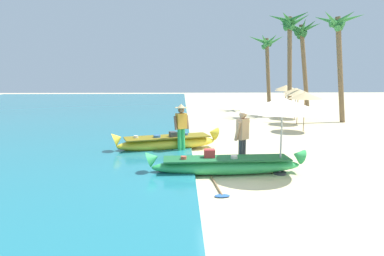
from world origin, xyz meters
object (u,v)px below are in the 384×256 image
object	(u,v)px
patio_umbrella_large	(283,105)
palm_tree_far_behind	(338,35)
palm_tree_leaning_seaward	(290,33)
palm_tree_mid_cluster	(302,38)
palm_tree_tall_inland	(267,49)
boat_yellow_midground	(167,142)
paddle	(218,189)
boat_green_foreground	(226,165)
person_tourist_customer	(242,136)
person_vendor_hatted	(181,125)

from	to	relation	value
patio_umbrella_large	palm_tree_far_behind	world-z (taller)	palm_tree_far_behind
palm_tree_leaning_seaward	palm_tree_mid_cluster	distance (m)	1.53
patio_umbrella_large	palm_tree_tall_inland	xyz separation A→B (m)	(3.65, 16.48, 2.67)
boat_yellow_midground	paddle	distance (m)	4.50
palm_tree_mid_cluster	palm_tree_far_behind	xyz separation A→B (m)	(0.80, -3.52, -0.24)
patio_umbrella_large	boat_green_foreground	bearing A→B (deg)	178.60
palm_tree_mid_cluster	person_tourist_customer	bearing A→B (deg)	-115.77
palm_tree_leaning_seaward	palm_tree_far_behind	size ratio (longest dim) A/B	1.06
palm_tree_tall_inland	palm_tree_leaning_seaward	distance (m)	4.17
person_tourist_customer	palm_tree_far_behind	distance (m)	12.09
palm_tree_tall_inland	person_vendor_hatted	bearing A→B (deg)	-114.74
boat_yellow_midground	person_vendor_hatted	bearing A→B (deg)	-39.68
boat_green_foreground	paddle	size ratio (longest dim) A/B	2.89
person_tourist_customer	patio_umbrella_large	world-z (taller)	patio_umbrella_large
boat_green_foreground	person_tourist_customer	world-z (taller)	person_tourist_customer
palm_tree_far_behind	paddle	bearing A→B (deg)	-125.13
person_tourist_customer	paddle	size ratio (longest dim) A/B	1.09
palm_tree_tall_inland	palm_tree_far_behind	bearing A→B (deg)	-70.66
boat_yellow_midground	palm_tree_leaning_seaward	xyz separation A→B (m)	(7.30, 9.37, 4.98)
person_vendor_hatted	palm_tree_far_behind	bearing A→B (deg)	39.85
patio_umbrella_large	paddle	xyz separation A→B (m)	(-1.86, -1.25, -1.90)
boat_green_foreground	person_tourist_customer	distance (m)	1.14
paddle	palm_tree_tall_inland	bearing A→B (deg)	72.75
person_vendor_hatted	patio_umbrella_large	bearing A→B (deg)	-43.30
palm_tree_tall_inland	person_tourist_customer	bearing A→B (deg)	-106.25
patio_umbrella_large	paddle	distance (m)	2.93
boat_green_foreground	paddle	xyz separation A→B (m)	(-0.36, -1.29, -0.23)
boat_yellow_midground	patio_umbrella_large	size ratio (longest dim) A/B	1.74
palm_tree_mid_cluster	palm_tree_far_behind	size ratio (longest dim) A/B	1.01
boat_yellow_midground	palm_tree_mid_cluster	size ratio (longest dim) A/B	0.63
boat_green_foreground	palm_tree_far_behind	xyz separation A→B (m)	(7.47, 9.83, 4.61)
boat_green_foreground	palm_tree_far_behind	distance (m)	13.18
palm_tree_leaning_seaward	palm_tree_far_behind	distance (m)	3.19
patio_umbrella_large	paddle	world-z (taller)	patio_umbrella_large
person_tourist_customer	palm_tree_tall_inland	size ratio (longest dim) A/B	0.30
boat_green_foreground	person_vendor_hatted	xyz separation A→B (m)	(-1.25, 2.56, 0.75)
patio_umbrella_large	person_vendor_hatted	bearing A→B (deg)	136.70
boat_green_foreground	palm_tree_far_behind	world-z (taller)	palm_tree_far_behind
boat_green_foreground	person_tourist_customer	size ratio (longest dim) A/B	2.64
patio_umbrella_large	palm_tree_tall_inland	world-z (taller)	palm_tree_tall_inland
patio_umbrella_large	palm_tree_mid_cluster	size ratio (longest dim) A/B	0.36
person_tourist_customer	paddle	bearing A→B (deg)	-114.72
palm_tree_tall_inland	palm_tree_leaning_seaward	xyz separation A→B (m)	(0.39, -4.10, 0.68)
boat_green_foreground	palm_tree_tall_inland	distance (m)	17.77
patio_umbrella_large	palm_tree_mid_cluster	xyz separation A→B (m)	(5.17, 13.39, 3.18)
palm_tree_leaning_seaward	person_tourist_customer	bearing A→B (deg)	-113.16
person_vendor_hatted	paddle	size ratio (longest dim) A/B	1.12
palm_tree_tall_inland	boat_green_foreground	bearing A→B (deg)	-107.39
person_vendor_hatted	palm_tree_leaning_seaward	xyz separation A→B (m)	(6.79, 9.79, 4.27)
patio_umbrella_large	palm_tree_tall_inland	bearing A→B (deg)	77.51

